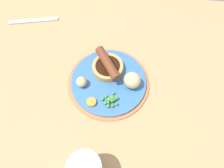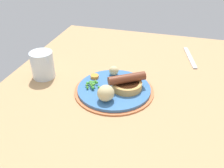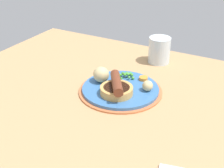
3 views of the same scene
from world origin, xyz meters
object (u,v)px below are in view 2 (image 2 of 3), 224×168
Objects in this scene: sausage_pudding at (127,83)px; fork at (190,57)px; potato_chunk_1 at (106,93)px; potato_chunk_0 at (114,71)px; pea_pile at (92,84)px; carrot_slice_0 at (95,76)px; drinking_glass at (43,65)px; dinner_plate at (114,90)px.

sausage_pudding is 35.84cm from fork.
potato_chunk_0 is at bearing 6.38° from potato_chunk_1.
pea_pile is (-1.88, 10.81, -0.91)cm from sausage_pudding.
carrot_slice_0 is 0.29× the size of drinking_glass.
sausage_pudding reaches higher than dinner_plate.
potato_chunk_0 is 14.96cm from potato_chunk_1.
sausage_pudding is 8.96cm from potato_chunk_1.
potato_chunk_1 is at bearing 175.42° from dinner_plate.
carrot_slice_0 reaches higher than fork.
sausage_pudding is at bearing -79.65° from dinner_plate.
dinner_plate is 8.47cm from potato_chunk_0.
sausage_pudding is 4.15× the size of carrot_slice_0.
carrot_slice_0 is (-3.76, 5.68, -1.08)cm from potato_chunk_0.
potato_chunk_1 reaches higher than fork.
carrot_slice_0 is at bearing 123.50° from potato_chunk_0.
pea_pile is 10.15cm from potato_chunk_0.
sausage_pudding is 0.63× the size of fork.
fork is at bearing -42.95° from pea_pile.
fork is 56.82cm from drinking_glass.
fork is at bearing -155.36° from sausage_pudding.
dinner_plate is 1.40× the size of fork.
pea_pile is at bearing 152.40° from potato_chunk_0.
carrot_slice_0 is (3.33, 11.80, -1.39)cm from sausage_pudding.
potato_chunk_1 is 0.29× the size of fork.
dinner_plate is 26.32cm from drinking_glass.
drinking_glass is at bearing 95.74° from carrot_slice_0.
drinking_glass reaches higher than carrot_slice_0.
sausage_pudding is 1.22× the size of drinking_glass.
sausage_pudding is 11.01cm from pea_pile.
potato_chunk_0 is at bearing 119.59° from fork.
dinner_plate is 8.98cm from carrot_slice_0.
fork is at bearing -47.46° from potato_chunk_0.
pea_pile reaches higher than carrot_slice_0.
potato_chunk_0 is (8.98, -4.69, 0.60)cm from pea_pile.
dinner_plate is 4.92× the size of pea_pile.
pea_pile is 1.59× the size of potato_chunk_0.
sausage_pudding is 9.37cm from potato_chunk_0.
fork is at bearing -48.95° from carrot_slice_0.
drinking_glass is at bearing 79.82° from pea_pile.
pea_pile is at bearing 99.62° from dinner_plate.
fork is at bearing -59.59° from drinking_glass.
potato_chunk_1 is 44.79cm from fork.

